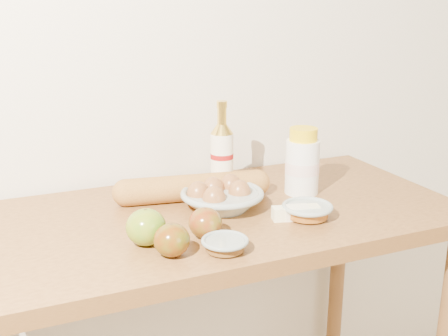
% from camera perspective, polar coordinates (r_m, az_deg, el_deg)
% --- Properties ---
extents(back_wall, '(3.50, 0.02, 2.60)m').
position_cam_1_polar(back_wall, '(1.62, -5.18, 13.00)').
color(back_wall, silver).
rests_on(back_wall, ground).
extents(table, '(1.20, 0.60, 0.90)m').
position_cam_1_polar(table, '(1.45, -0.47, -8.89)').
color(table, '#966230').
rests_on(table, ground).
extents(bourbon_bottle, '(0.08, 0.08, 0.25)m').
position_cam_1_polar(bourbon_bottle, '(1.50, -0.21, 1.20)').
color(bourbon_bottle, white).
rests_on(bourbon_bottle, table).
extents(cream_bottle, '(0.11, 0.11, 0.18)m').
position_cam_1_polar(cream_bottle, '(1.52, 7.96, 0.49)').
color(cream_bottle, white).
rests_on(cream_bottle, table).
extents(egg_bowl, '(0.25, 0.25, 0.07)m').
position_cam_1_polar(egg_bowl, '(1.41, -0.29, -2.97)').
color(egg_bowl, '#95A39E').
rests_on(egg_bowl, table).
extents(baguette, '(0.42, 0.14, 0.07)m').
position_cam_1_polar(baguette, '(1.47, -3.16, -1.98)').
color(baguette, '#BF833A').
rests_on(baguette, table).
extents(apple_yellowgreen, '(0.10, 0.10, 0.08)m').
position_cam_1_polar(apple_yellowgreen, '(1.22, -7.93, -5.96)').
color(apple_yellowgreen, olive).
rests_on(apple_yellowgreen, table).
extents(apple_redgreen_front, '(0.09, 0.09, 0.07)m').
position_cam_1_polar(apple_redgreen_front, '(1.16, -5.33, -7.30)').
color(apple_redgreen_front, maroon).
rests_on(apple_redgreen_front, table).
extents(apple_redgreen_right, '(0.08, 0.08, 0.07)m').
position_cam_1_polar(apple_redgreen_right, '(1.24, -1.91, -5.59)').
color(apple_redgreen_right, maroon).
rests_on(apple_redgreen_right, table).
extents(sugar_bowl, '(0.11, 0.11, 0.03)m').
position_cam_1_polar(sugar_bowl, '(1.18, 0.09, -7.78)').
color(sugar_bowl, gray).
rests_on(sugar_bowl, table).
extents(syrup_bowl, '(0.14, 0.14, 0.04)m').
position_cam_1_polar(syrup_bowl, '(1.37, 8.46, -4.32)').
color(syrup_bowl, '#98A59F').
rests_on(syrup_bowl, table).
extents(butter_stick, '(0.12, 0.06, 0.03)m').
position_cam_1_polar(butter_stick, '(1.36, 7.31, -4.53)').
color(butter_stick, '#FCF8C3').
rests_on(butter_stick, table).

